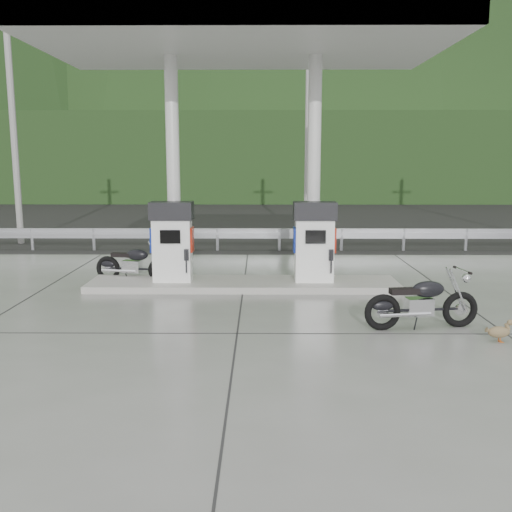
{
  "coord_description": "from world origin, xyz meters",
  "views": [
    {
      "loc": [
        0.39,
        -10.19,
        2.9
      ],
      "look_at": [
        0.3,
        1.0,
        1.0
      ],
      "focal_mm": 40.0,
      "sensor_mm": 36.0,
      "label": 1
    }
  ],
  "objects_px": {
    "gas_pump_left": "(172,242)",
    "motorcycle_left": "(134,264)",
    "motorcycle_right": "(422,303)",
    "gas_pump_right": "(314,242)",
    "duck": "(499,332)"
  },
  "relations": [
    {
      "from": "gas_pump_left",
      "to": "motorcycle_left",
      "type": "bearing_deg",
      "value": 149.83
    },
    {
      "from": "motorcycle_left",
      "to": "motorcycle_right",
      "type": "distance_m",
      "value": 6.9
    },
    {
      "from": "gas_pump_left",
      "to": "gas_pump_right",
      "type": "distance_m",
      "value": 3.2
    },
    {
      "from": "motorcycle_right",
      "to": "gas_pump_left",
      "type": "bearing_deg",
      "value": 138.52
    },
    {
      "from": "gas_pump_left",
      "to": "duck",
      "type": "height_order",
      "value": "gas_pump_left"
    },
    {
      "from": "gas_pump_left",
      "to": "motorcycle_right",
      "type": "distance_m",
      "value": 5.75
    },
    {
      "from": "gas_pump_right",
      "to": "duck",
      "type": "relative_size",
      "value": 4.14
    },
    {
      "from": "motorcycle_left",
      "to": "motorcycle_right",
      "type": "height_order",
      "value": "motorcycle_right"
    },
    {
      "from": "gas_pump_left",
      "to": "gas_pump_right",
      "type": "bearing_deg",
      "value": 0.0
    },
    {
      "from": "motorcycle_left",
      "to": "duck",
      "type": "distance_m",
      "value": 8.17
    },
    {
      "from": "gas_pump_right",
      "to": "motorcycle_right",
      "type": "xyz_separation_m",
      "value": [
        1.56,
        -3.17,
        -0.6
      ]
    },
    {
      "from": "motorcycle_right",
      "to": "duck",
      "type": "xyz_separation_m",
      "value": [
        1.04,
        -0.73,
        -0.29
      ]
    },
    {
      "from": "motorcycle_left",
      "to": "duck",
      "type": "bearing_deg",
      "value": -21.89
    },
    {
      "from": "gas_pump_left",
      "to": "gas_pump_right",
      "type": "relative_size",
      "value": 1.0
    },
    {
      "from": "gas_pump_right",
      "to": "motorcycle_right",
      "type": "relative_size",
      "value": 0.95
    }
  ]
}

